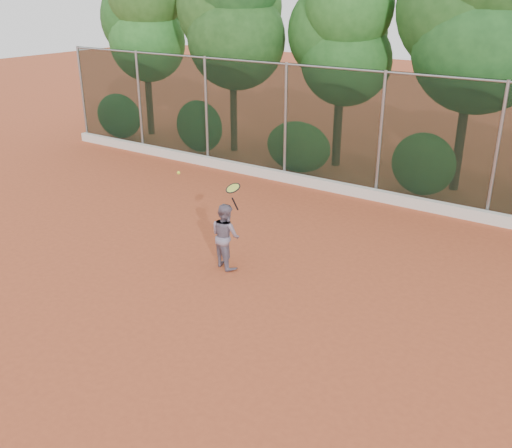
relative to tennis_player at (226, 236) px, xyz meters
The scene contains 7 objects.
ground 1.68m from the tennis_player, 53.18° to the right, with size 80.00×80.00×0.00m, color #B14C2A.
concrete_curb 5.70m from the tennis_player, 80.68° to the left, with size 24.00×0.20×0.30m, color silver.
tennis_player is the anchor object (origin of this frame).
chainlink_fence 5.96m from the tennis_player, 80.97° to the left, with size 24.09×0.09×3.50m.
foliage_backdrop 8.60m from the tennis_player, 87.26° to the left, with size 23.70×3.63×7.55m.
tennis_racket 1.09m from the tennis_player, ahead, with size 0.38×0.37×0.58m.
tennis_ball_in_flight 1.99m from the tennis_player, 162.80° to the left, with size 0.07×0.07×0.07m.
Camera 1 is at (5.68, -7.40, 5.44)m, focal length 40.00 mm.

